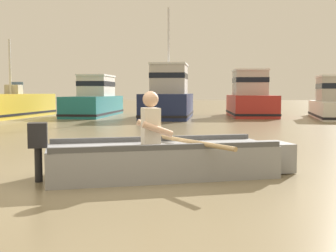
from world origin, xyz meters
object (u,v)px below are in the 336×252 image
at_px(moored_boat_navy, 169,98).
at_px(moored_boat_red, 250,99).
at_px(rowboat_with_person, 166,158).
at_px(moored_boat_yellow, 9,106).
at_px(moored_boat_white, 336,102).
at_px(moored_boat_teal, 95,100).

bearing_deg(moored_boat_navy, moored_boat_red, 22.42).
xyz_separation_m(rowboat_with_person, moored_boat_navy, (-1.32, 13.90, 0.68)).
height_order(moored_boat_yellow, moored_boat_navy, moored_boat_navy).
height_order(moored_boat_yellow, moored_boat_white, moored_boat_yellow).
distance_m(rowboat_with_person, moored_boat_yellow, 16.13).
bearing_deg(moored_boat_yellow, moored_boat_red, 9.86).
xyz_separation_m(rowboat_with_person, moored_boat_red, (2.54, 15.49, 0.59)).
xyz_separation_m(moored_boat_red, moored_boat_white, (3.73, -1.15, -0.13)).
height_order(moored_boat_yellow, moored_boat_teal, moored_boat_yellow).
bearing_deg(moored_boat_teal, rowboat_with_person, -71.32).
relative_size(moored_boat_yellow, moored_boat_red, 1.32).
bearing_deg(rowboat_with_person, moored_boat_red, 80.68).
bearing_deg(moored_boat_red, rowboat_with_person, -99.32).
xyz_separation_m(moored_boat_teal, moored_boat_red, (7.68, 0.29, 0.08)).
bearing_deg(moored_boat_navy, moored_boat_teal, 161.24).
relative_size(rowboat_with_person, moored_boat_navy, 0.70).
bearing_deg(moored_boat_red, moored_boat_yellow, -170.14).
distance_m(rowboat_with_person, moored_boat_navy, 13.98).
height_order(moored_boat_navy, moored_boat_red, moored_boat_navy).
bearing_deg(moored_boat_yellow, moored_boat_white, 3.13).
bearing_deg(moored_boat_yellow, moored_boat_teal, 24.67).
height_order(rowboat_with_person, moored_boat_red, moored_boat_red).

